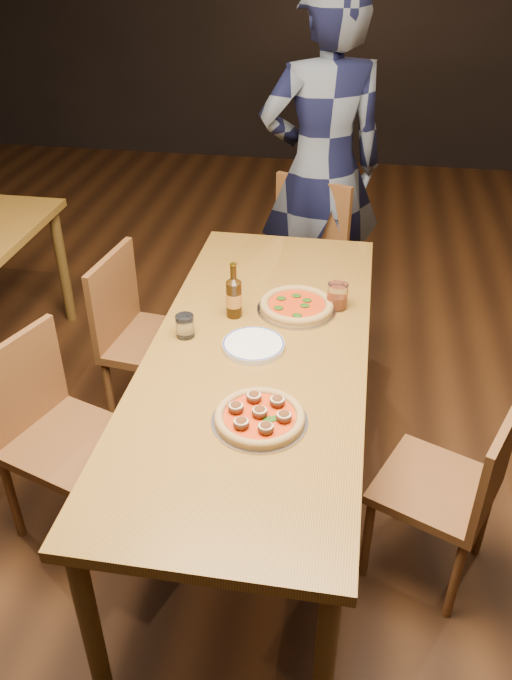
% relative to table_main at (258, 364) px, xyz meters
% --- Properties ---
extents(ground, '(9.00, 9.00, 0.00)m').
position_rel_table_main_xyz_m(ground, '(0.00, 0.00, -0.68)').
color(ground, black).
extents(room_shell, '(9.00, 9.00, 9.00)m').
position_rel_table_main_xyz_m(room_shell, '(0.00, 0.00, 1.18)').
color(room_shell, black).
rests_on(room_shell, ground).
extents(table_main, '(0.80, 2.00, 0.75)m').
position_rel_table_main_xyz_m(table_main, '(0.00, 0.00, 0.00)').
color(table_main, brown).
rests_on(table_main, ground).
extents(chair_main_nw, '(0.51, 0.51, 0.86)m').
position_rel_table_main_xyz_m(chair_main_nw, '(-0.68, -0.26, -0.25)').
color(chair_main_nw, brown).
rests_on(chair_main_nw, ground).
extents(chair_main_sw, '(0.46, 0.46, 0.89)m').
position_rel_table_main_xyz_m(chair_main_sw, '(-0.54, 0.43, -0.23)').
color(chair_main_sw, brown).
rests_on(chair_main_sw, ground).
extents(chair_main_e, '(0.50, 0.50, 0.82)m').
position_rel_table_main_xyz_m(chair_main_e, '(0.67, -0.25, -0.27)').
color(chair_main_e, brown).
rests_on(chair_main_e, ground).
extents(chair_end, '(0.59, 0.59, 0.96)m').
position_rel_table_main_xyz_m(chair_end, '(-0.01, 1.18, -0.20)').
color(chair_end, brown).
rests_on(chair_end, ground).
extents(pizza_meatball, '(0.31, 0.31, 0.06)m').
position_rel_table_main_xyz_m(pizza_meatball, '(0.07, -0.41, 0.09)').
color(pizza_meatball, '#B7B7BF').
rests_on(pizza_meatball, table_main).
extents(pizza_margherita, '(0.32, 0.32, 0.04)m').
position_rel_table_main_xyz_m(pizza_margherita, '(0.11, 0.30, 0.09)').
color(pizza_margherita, '#B7B7BF').
rests_on(pizza_margherita, table_main).
extents(plate_stack, '(0.23, 0.23, 0.02)m').
position_rel_table_main_xyz_m(plate_stack, '(-0.02, 0.00, 0.08)').
color(plate_stack, white).
rests_on(plate_stack, table_main).
extents(beer_bottle, '(0.06, 0.06, 0.22)m').
position_rel_table_main_xyz_m(beer_bottle, '(-0.13, 0.22, 0.15)').
color(beer_bottle, black).
rests_on(beer_bottle, table_main).
extents(water_glass, '(0.07, 0.07, 0.09)m').
position_rel_table_main_xyz_m(water_glass, '(-0.29, 0.04, 0.12)').
color(water_glass, white).
rests_on(water_glass, table_main).
extents(amber_glass, '(0.08, 0.08, 0.10)m').
position_rel_table_main_xyz_m(amber_glass, '(0.27, 0.35, 0.12)').
color(amber_glass, '#933710').
rests_on(amber_glass, table_main).
extents(diner, '(0.80, 0.66, 1.88)m').
position_rel_table_main_xyz_m(diner, '(0.11, 1.45, 0.26)').
color(diner, black).
rests_on(diner, ground).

